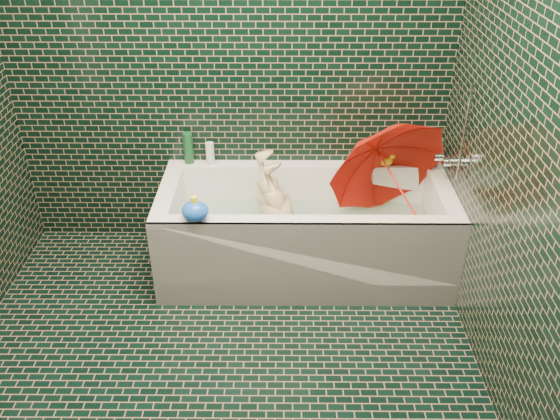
{
  "coord_description": "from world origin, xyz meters",
  "views": [
    {
      "loc": [
        0.32,
        -1.94,
        2.22
      ],
      "look_at": [
        0.3,
        0.82,
        0.53
      ],
      "focal_mm": 38.0,
      "sensor_mm": 36.0,
      "label": 1
    }
  ],
  "objects_px": {
    "bathtub": "(305,240)",
    "child": "(285,227)",
    "umbrella": "(397,183)",
    "rubber_duck": "(387,160)",
    "bath_toy": "(195,211)"
  },
  "relations": [
    {
      "from": "bathtub",
      "to": "child",
      "type": "bearing_deg",
      "value": -172.28
    },
    {
      "from": "child",
      "to": "umbrella",
      "type": "xyz_separation_m",
      "value": [
        0.64,
        0.03,
        0.28
      ]
    },
    {
      "from": "umbrella",
      "to": "rubber_duck",
      "type": "relative_size",
      "value": 6.13
    },
    {
      "from": "bathtub",
      "to": "child",
      "type": "relative_size",
      "value": 1.81
    },
    {
      "from": "umbrella",
      "to": "bathtub",
      "type": "bearing_deg",
      "value": 170.42
    },
    {
      "from": "umbrella",
      "to": "bath_toy",
      "type": "xyz_separation_m",
      "value": [
        -1.11,
        -0.34,
        0.02
      ]
    },
    {
      "from": "child",
      "to": "rubber_duck",
      "type": "height_order",
      "value": "rubber_duck"
    },
    {
      "from": "umbrella",
      "to": "rubber_duck",
      "type": "height_order",
      "value": "umbrella"
    },
    {
      "from": "rubber_duck",
      "to": "bathtub",
      "type": "bearing_deg",
      "value": -143.22
    },
    {
      "from": "bathtub",
      "to": "rubber_duck",
      "type": "height_order",
      "value": "rubber_duck"
    },
    {
      "from": "bathtub",
      "to": "child",
      "type": "distance_m",
      "value": 0.16
    },
    {
      "from": "child",
      "to": "bath_toy",
      "type": "distance_m",
      "value": 0.64
    },
    {
      "from": "child",
      "to": "bathtub",
      "type": "bearing_deg",
      "value": 85.98
    },
    {
      "from": "bath_toy",
      "to": "rubber_duck",
      "type": "bearing_deg",
      "value": 23.85
    },
    {
      "from": "bathtub",
      "to": "umbrella",
      "type": "bearing_deg",
      "value": 1.61
    }
  ]
}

